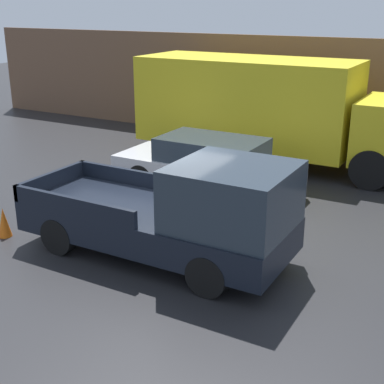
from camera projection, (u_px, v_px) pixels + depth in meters
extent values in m
plane|color=#232326|center=(158.00, 235.00, 11.41)|extent=(60.00, 60.00, 0.00)
cube|color=brown|center=(301.00, 92.00, 18.24)|extent=(28.00, 0.15, 3.65)
cube|color=black|center=(155.00, 223.00, 10.38)|extent=(5.32, 2.07, 0.61)
cube|color=#28333D|center=(233.00, 196.00, 9.33)|extent=(2.02, 1.94, 1.11)
cube|color=black|center=(133.00, 177.00, 11.58)|extent=(2.93, 0.10, 0.34)
cube|color=black|center=(72.00, 206.00, 9.97)|extent=(2.93, 0.10, 0.34)
cube|color=black|center=(52.00, 180.00, 11.43)|extent=(0.10, 2.07, 0.34)
cylinder|color=black|center=(251.00, 236.00, 10.46)|extent=(0.75, 0.26, 0.75)
cylinder|color=black|center=(208.00, 276.00, 8.95)|extent=(0.75, 0.26, 0.75)
cylinder|color=black|center=(116.00, 207.00, 11.99)|extent=(0.75, 0.26, 0.75)
cylinder|color=black|center=(59.00, 236.00, 10.48)|extent=(0.75, 0.26, 0.75)
cube|color=silver|center=(207.00, 170.00, 13.84)|extent=(4.80, 1.82, 0.57)
cube|color=#28333D|center=(212.00, 149.00, 13.59)|extent=(2.64, 1.60, 0.58)
cylinder|color=black|center=(272.00, 179.00, 13.90)|extent=(0.74, 0.22, 0.74)
cylinder|color=black|center=(246.00, 197.00, 12.56)|extent=(0.74, 0.22, 0.74)
cylinder|color=black|center=(174.00, 163.00, 15.28)|extent=(0.74, 0.22, 0.74)
cylinder|color=black|center=(142.00, 178.00, 13.94)|extent=(0.74, 0.22, 0.74)
cube|color=gold|center=(247.00, 101.00, 16.51)|extent=(6.63, 2.59, 2.61)
cylinder|color=black|center=(370.00, 170.00, 14.08)|extent=(1.07, 0.30, 1.07)
cylinder|color=black|center=(223.00, 130.00, 18.51)|extent=(1.07, 0.30, 1.07)
cylinder|color=black|center=(190.00, 144.00, 16.61)|extent=(1.07, 0.30, 1.07)
cube|color=#194CB2|center=(277.00, 129.00, 18.74)|extent=(0.45, 0.40, 1.00)
cone|color=orange|center=(4.00, 222.00, 11.26)|extent=(0.28, 0.28, 0.64)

